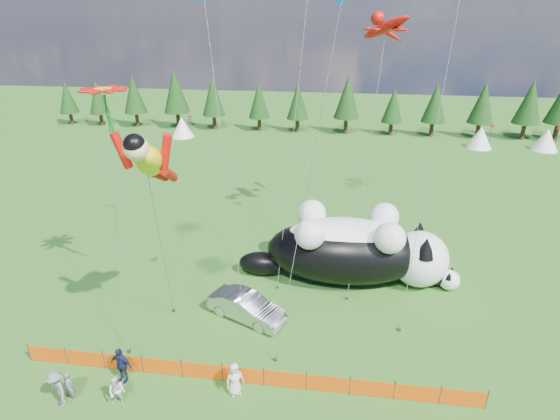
{
  "coord_description": "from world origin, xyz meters",
  "views": [
    {
      "loc": [
        3.84,
        -18.16,
        16.16
      ],
      "look_at": [
        0.81,
        4.0,
        5.99
      ],
      "focal_mm": 28.0,
      "sensor_mm": 36.0,
      "label": 1
    }
  ],
  "objects": [
    {
      "name": "ground",
      "position": [
        0.0,
        0.0,
        0.0
      ],
      "size": [
        160.0,
        160.0,
        0.0
      ],
      "primitive_type": "plane",
      "color": "#0C380A",
      "rests_on": "ground"
    },
    {
      "name": "safety_fence",
      "position": [
        0.0,
        -3.0,
        0.5
      ],
      "size": [
        22.06,
        0.06,
        1.1
      ],
      "color": "#262626",
      "rests_on": "ground"
    },
    {
      "name": "tree_line",
      "position": [
        0.0,
        45.0,
        4.0
      ],
      "size": [
        90.0,
        4.0,
        8.0
      ],
      "primitive_type": null,
      "color": "black",
      "rests_on": "ground"
    },
    {
      "name": "festival_tents",
      "position": [
        11.0,
        40.0,
        1.4
      ],
      "size": [
        50.0,
        3.2,
        2.8
      ],
      "primitive_type": null,
      "color": "white",
      "rests_on": "ground"
    },
    {
      "name": "cat_large",
      "position": [
        5.26,
        6.74,
        2.33
      ],
      "size": [
        13.55,
        5.01,
        4.9
      ],
      "rotation": [
        0.0,
        0.0,
        0.03
      ],
      "color": "black",
      "rests_on": "ground"
    },
    {
      "name": "cat_small",
      "position": [
        9.94,
        7.02,
        0.85
      ],
      "size": [
        4.69,
        3.06,
        1.78
      ],
      "rotation": [
        0.0,
        0.0,
        -0.41
      ],
      "color": "black",
      "rests_on": "ground"
    },
    {
      "name": "car",
      "position": [
        -0.82,
        1.83,
        0.76
      ],
      "size": [
        4.89,
        3.33,
        1.52
      ],
      "primitive_type": "imported",
      "rotation": [
        0.0,
        0.0,
        1.16
      ],
      "color": "silver",
      "rests_on": "ground"
    },
    {
      "name": "spectator_a",
      "position": [
        -7.56,
        -5.02,
        0.77
      ],
      "size": [
        0.65,
        0.52,
        1.54
      ],
      "primitive_type": "imported",
      "rotation": [
        0.0,
        0.0,
        -0.3
      ],
      "color": "slate",
      "rests_on": "ground"
    },
    {
      "name": "spectator_b",
      "position": [
        -5.28,
        -5.0,
        0.8
      ],
      "size": [
        0.78,
        0.46,
        1.6
      ],
      "primitive_type": "imported",
      "rotation": [
        0.0,
        0.0,
        0.01
      ],
      "color": "silver",
      "rests_on": "ground"
    },
    {
      "name": "spectator_c",
      "position": [
        -5.75,
        -3.6,
        0.96
      ],
      "size": [
        1.21,
        0.78,
        1.91
      ],
      "primitive_type": "imported",
      "rotation": [
        0.0,
        0.0,
        -0.19
      ],
      "color": "#161E3D",
      "rests_on": "ground"
    },
    {
      "name": "spectator_d",
      "position": [
        -7.88,
        -5.35,
        0.94
      ],
      "size": [
        1.36,
        1.23,
        1.89
      ],
      "primitive_type": "imported",
      "rotation": [
        0.0,
        0.0,
        -0.63
      ],
      "color": "slate",
      "rests_on": "ground"
    },
    {
      "name": "spectator_e",
      "position": [
        -0.24,
        -3.65,
        0.87
      ],
      "size": [
        1.01,
        0.94,
        1.74
      ],
      "primitive_type": "imported",
      "rotation": [
        0.0,
        0.0,
        0.62
      ],
      "color": "silver",
      "rests_on": "ground"
    },
    {
      "name": "superhero_kite",
      "position": [
        -4.16,
        -1.08,
        10.27
      ],
      "size": [
        5.0,
        5.51,
        12.26
      ],
      "color": "#DAC70B",
      "rests_on": "ground"
    },
    {
      "name": "gecko_kite",
      "position": [
        6.46,
        12.97,
        15.24
      ],
      "size": [
        5.83,
        11.72,
        17.44
      ],
      "color": "#B90E09",
      "rests_on": "ground"
    },
    {
      "name": "flower_kite",
      "position": [
        -7.72,
        2.35,
        12.52
      ],
      "size": [
        3.26,
        5.87,
        13.29
      ],
      "color": "#B90E09",
      "rests_on": "ground"
    },
    {
      "name": "diamond_kite_a",
      "position": [
        -3.67,
        7.03,
        16.12
      ],
      "size": [
        3.36,
        5.77,
        18.15
      ],
      "color": "blue",
      "rests_on": "ground"
    },
    {
      "name": "diamond_kite_c",
      "position": [
        3.59,
        -1.15,
        15.84
      ],
      "size": [
        2.81,
        1.0,
        17.46
      ],
      "color": "blue",
      "rests_on": "ground"
    }
  ]
}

